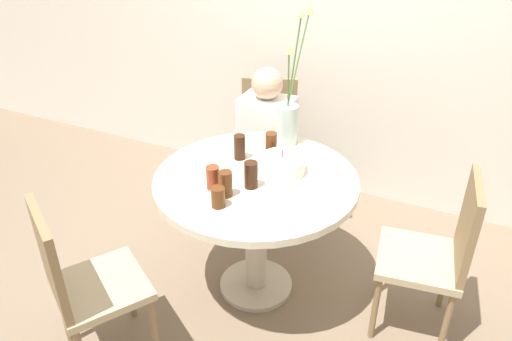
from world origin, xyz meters
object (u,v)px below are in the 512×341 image
at_px(chair_left_flank, 268,137).
at_px(drink_glass_3, 226,184).
at_px(flower_vase, 288,115).
at_px(drink_glass_1, 213,178).
at_px(birthday_cake, 282,165).
at_px(drink_glass_2, 271,144).
at_px(chair_far_back, 81,280).
at_px(chair_right_flank, 438,249).
at_px(drink_glass_4, 251,175).
at_px(person_boy, 266,149).
at_px(side_plate, 288,197).
at_px(drink_glass_5, 218,197).
at_px(drink_glass_0, 240,147).

height_order(chair_left_flank, drink_glass_3, chair_left_flank).
xyz_separation_m(flower_vase, drink_glass_1, (-0.15, -0.61, -0.11)).
relative_size(birthday_cake, drink_glass_2, 1.76).
relative_size(chair_far_back, birthday_cake, 3.82).
distance_m(chair_right_flank, drink_glass_4, 0.99).
bearing_deg(chair_left_flank, chair_right_flank, -51.25).
distance_m(drink_glass_2, person_boy, 0.63).
relative_size(chair_right_flank, drink_glass_3, 6.86).
bearing_deg(chair_far_back, flower_vase, -79.79).
relative_size(birthday_cake, drink_glass_3, 1.80).
xyz_separation_m(chair_far_back, birthday_cake, (0.61, 0.89, 0.28)).
bearing_deg(side_plate, chair_right_flank, 17.42).
height_order(drink_glass_2, drink_glass_4, drink_glass_4).
bearing_deg(person_boy, drink_glass_5, -78.44).
bearing_deg(drink_glass_1, drink_glass_4, 28.49).
xyz_separation_m(flower_vase, person_boy, (-0.26, 0.30, -0.42)).
bearing_deg(side_plate, drink_glass_0, 147.22).
bearing_deg(drink_glass_3, drink_glass_4, 58.39).
xyz_separation_m(chair_far_back, drink_glass_5, (0.46, 0.47, 0.29)).
bearing_deg(birthday_cake, drink_glass_4, -112.26).
bearing_deg(drink_glass_0, chair_right_flank, -1.31).
height_order(side_plate, drink_glass_5, drink_glass_5).
bearing_deg(drink_glass_0, chair_far_back, -110.35).
height_order(flower_vase, drink_glass_5, flower_vase).
xyz_separation_m(side_plate, drink_glass_2, (-0.24, 0.35, 0.06)).
xyz_separation_m(drink_glass_2, drink_glass_4, (0.04, -0.34, 0.00)).
bearing_deg(flower_vase, chair_far_back, -112.73).
bearing_deg(drink_glass_0, flower_vase, 60.16).
bearing_deg(chair_right_flank, drink_glass_0, -98.57).
relative_size(chair_left_flank, drink_glass_3, 6.86).
relative_size(drink_glass_0, drink_glass_4, 1.01).
distance_m(drink_glass_4, person_boy, 0.92).
xyz_separation_m(flower_vase, drink_glass_2, (-0.02, -0.18, -0.10)).
xyz_separation_m(flower_vase, drink_glass_4, (0.01, -0.52, -0.10)).
height_order(chair_left_flank, flower_vase, flower_vase).
bearing_deg(drink_glass_0, birthday_cake, -7.47).
xyz_separation_m(chair_far_back, flower_vase, (0.51, 1.22, 0.41)).
xyz_separation_m(drink_glass_0, drink_glass_2, (0.14, 0.10, -0.00)).
bearing_deg(chair_left_flank, birthday_cake, -81.51).
distance_m(chair_right_flank, birthday_cake, 0.88).
relative_size(flower_vase, person_boy, 0.72).
bearing_deg(chair_far_back, drink_glass_5, -101.13).
distance_m(drink_glass_0, drink_glass_3, 0.37).
xyz_separation_m(drink_glass_0, drink_glass_3, (0.10, -0.36, -0.00)).
bearing_deg(chair_right_flank, birthday_cake, -96.61).
relative_size(flower_vase, drink_glass_1, 6.41).
bearing_deg(drink_glass_3, drink_glass_2, 85.60).
relative_size(flower_vase, side_plate, 4.07).
xyz_separation_m(drink_glass_4, person_boy, (-0.28, 0.82, -0.32)).
bearing_deg(drink_glass_0, drink_glass_2, 36.29).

